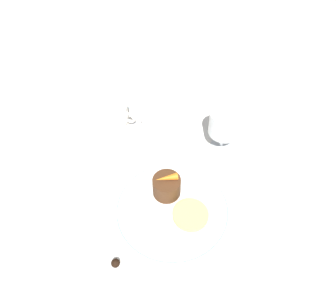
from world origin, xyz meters
name	(u,v)px	position (x,y,z in m)	size (l,w,h in m)	color
ground_plane	(181,206)	(0.00, 0.00, 0.00)	(3.00, 3.00, 0.00)	white
dinner_plate	(172,210)	(-0.01, -0.02, 0.01)	(0.27, 0.27, 0.01)	white
saucer	(115,122)	(-0.27, 0.17, 0.01)	(0.15, 0.15, 0.01)	white
coffee_cup	(113,113)	(-0.27, 0.17, 0.04)	(0.11, 0.08, 0.06)	white
spoon	(128,127)	(-0.22, 0.17, 0.01)	(0.07, 0.11, 0.00)	silver
wine_glass	(225,125)	(0.03, 0.21, 0.08)	(0.08, 0.08, 0.12)	silver
fork	(97,183)	(-0.21, -0.02, 0.00)	(0.03, 0.19, 0.01)	silver
dessert_cake	(167,186)	(-0.04, 0.01, 0.04)	(0.06, 0.06, 0.05)	#4C2D19
carrot_garnish	(167,178)	(-0.04, 0.01, 0.07)	(0.05, 0.04, 0.02)	orange
pineapple_slice	(191,215)	(0.03, -0.02, 0.02)	(0.08, 0.08, 0.01)	#EFE075
chocolate_truffle	(116,263)	(-0.07, -0.18, 0.01)	(0.02, 0.02, 0.02)	black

